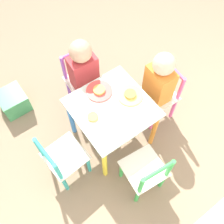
{
  "coord_description": "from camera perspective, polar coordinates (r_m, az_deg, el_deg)",
  "views": [
    {
      "loc": [
        0.54,
        0.75,
        1.97
      ],
      "look_at": [
        0.0,
        0.0,
        0.4
      ],
      "focal_mm": 42.0,
      "sensor_mm": 36.0,
      "label": 1
    }
  ],
  "objects": [
    {
      "name": "storage_bin",
      "position": [
        2.39,
        -20.67,
        2.23
      ],
      "size": [
        0.22,
        0.23,
        0.18
      ],
      "color": "#3D8E56",
      "rests_on": "ground_plane"
    },
    {
      "name": "child_left",
      "position": [
        1.93,
        9.74,
        5.83
      ],
      "size": [
        0.22,
        0.21,
        0.73
      ],
      "rotation": [
        0.0,
        0.0,
        1.51
      ],
      "color": "#4C608E",
      "rests_on": "ground_plane"
    },
    {
      "name": "ground_plane",
      "position": [
        2.18,
        0.0,
        -5.31
      ],
      "size": [
        6.0,
        6.0,
        0.0
      ],
      "primitive_type": "plane",
      "color": "#8C755B"
    },
    {
      "name": "plate_front",
      "position": [
        1.83,
        -2.82,
        4.64
      ],
      "size": [
        0.18,
        0.18,
        0.03
      ],
      "color": "#E54C47",
      "rests_on": "kids_table"
    },
    {
      "name": "kids_table",
      "position": [
        1.83,
        0.0,
        -0.18
      ],
      "size": [
        0.52,
        0.52,
        0.47
      ],
      "color": "silver",
      "rests_on": "ground_plane"
    },
    {
      "name": "chair_purple",
      "position": [
        2.16,
        -6.39,
        6.76
      ],
      "size": [
        0.27,
        0.27,
        0.52
      ],
      "rotation": [
        0.0,
        0.0,
        -3.2
      ],
      "color": "silver",
      "rests_on": "ground_plane"
    },
    {
      "name": "chair_green",
      "position": [
        1.81,
        7.3,
        -12.91
      ],
      "size": [
        0.28,
        0.28,
        0.52
      ],
      "rotation": [
        0.0,
        0.0,
        -0.1
      ],
      "color": "silver",
      "rests_on": "ground_plane"
    },
    {
      "name": "chair_pink",
      "position": [
        2.1,
        10.36,
        3.68
      ],
      "size": [
        0.27,
        0.27,
        0.52
      ],
      "rotation": [
        0.0,
        0.0,
        1.51
      ],
      "color": "silver",
      "rests_on": "ground_plane"
    },
    {
      "name": "child_front",
      "position": [
        1.99,
        -6.01,
        8.62
      ],
      "size": [
        0.21,
        0.22,
        0.72
      ],
      "rotation": [
        0.0,
        0.0,
        -3.2
      ],
      "color": "#4C608E",
      "rests_on": "ground_plane"
    },
    {
      "name": "chair_teal",
      "position": [
        1.86,
        -10.66,
        -10.0
      ],
      "size": [
        0.28,
        0.28,
        0.52
      ],
      "rotation": [
        0.0,
        0.0,
        -1.48
      ],
      "color": "silver",
      "rests_on": "ground_plane"
    },
    {
      "name": "plate_left",
      "position": [
        1.81,
        3.96,
        3.72
      ],
      "size": [
        0.18,
        0.18,
        0.03
      ],
      "color": "#EADB66",
      "rests_on": "kids_table"
    },
    {
      "name": "plate_right",
      "position": [
        1.71,
        -4.17,
        -1.25
      ],
      "size": [
        0.16,
        0.16,
        0.03
      ],
      "color": "white",
      "rests_on": "kids_table"
    }
  ]
}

